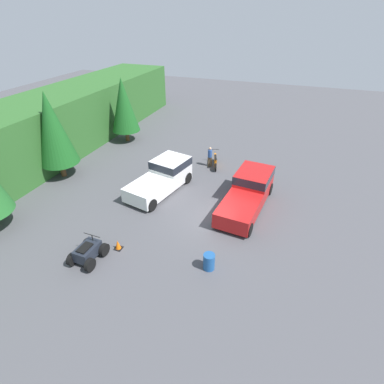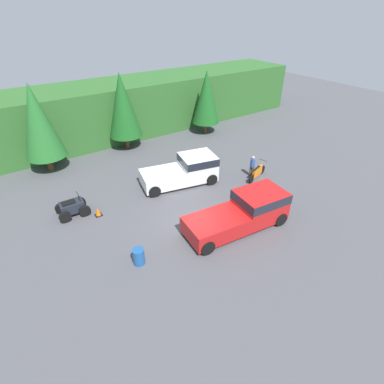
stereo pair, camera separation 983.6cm
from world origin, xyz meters
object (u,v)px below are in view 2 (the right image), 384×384
pickup_truck_red (245,211)px  rider_person (252,165)px  traffic_cone (98,212)px  dirt_bike (257,172)px  steel_barrel (139,256)px  quad_atv (72,208)px  pickup_truck_second (186,170)px

pickup_truck_red → rider_person: size_ratio=3.75×
rider_person → traffic_cone: (-11.10, 1.74, -0.64)m
dirt_bike → traffic_cone: 11.45m
traffic_cone → dirt_bike: bearing=-10.9°
pickup_truck_red → dirt_bike: 5.84m
dirt_bike → steel_barrel: 11.30m
quad_atv → traffic_cone: bearing=-36.7°
pickup_truck_red → dirt_bike: (4.60, 3.55, -0.56)m
rider_person → traffic_cone: bearing=150.6°
rider_person → steel_barrel: size_ratio=1.87×
quad_atv → steel_barrel: size_ratio=2.14×
traffic_cone → steel_barrel: 5.02m
rider_person → traffic_cone: 11.25m
pickup_truck_second → traffic_cone: pickup_truck_second is taller
dirt_bike → traffic_cone: (-11.24, 2.17, -0.22)m
pickup_truck_second → rider_person: 4.94m
dirt_bike → quad_atv: 12.84m
pickup_truck_second → steel_barrel: bearing=-127.5°
rider_person → steel_barrel: rider_person is taller
steel_barrel → quad_atv: bearing=104.2°
pickup_truck_red → rider_person: (4.46, 3.97, -0.13)m
quad_atv → rider_person: 12.61m
quad_atv → traffic_cone: size_ratio=3.42×
pickup_truck_red → traffic_cone: pickup_truck_red is taller
pickup_truck_red → rider_person: pickup_truck_red is taller
traffic_cone → pickup_truck_second: bearing=2.6°
dirt_bike → steel_barrel: bearing=176.2°
quad_atv → traffic_cone: 1.56m
quad_atv → steel_barrel: (1.51, -5.97, -0.05)m
dirt_bike → steel_barrel: size_ratio=2.61×
pickup_truck_second → rider_person: pickup_truck_second is taller
pickup_truck_red → steel_barrel: (-6.34, 0.71, -0.59)m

